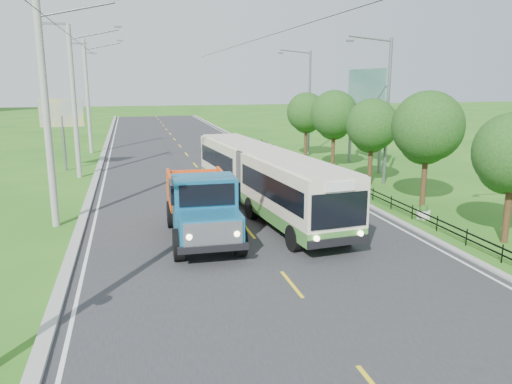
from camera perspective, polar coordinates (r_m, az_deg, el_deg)
name	(u,v)px	position (r m, az deg, el deg)	size (l,w,h in m)	color
ground	(292,285)	(16.49, 4.09, -10.51)	(240.00, 240.00, 0.00)	#266117
road	(203,174)	(35.31, -6.11, 2.03)	(14.00, 120.00, 0.02)	#28282B
curb_left	(96,178)	(35.05, -17.85, 1.51)	(0.40, 120.00, 0.15)	#9E9E99
curb_right	(299,169)	(36.97, 4.93, 2.59)	(0.30, 120.00, 0.10)	#9E9E99
edge_line_left	(104,179)	(35.02, -16.94, 1.48)	(0.12, 120.00, 0.00)	silver
edge_line_right	(292,170)	(36.81, 4.19, 2.52)	(0.12, 120.00, 0.00)	silver
centre_dash	(292,284)	(16.48, 4.09, -10.43)	(0.12, 2.20, 0.00)	yellow
railing_right	(343,181)	(31.75, 9.93, 1.24)	(0.04, 40.00, 0.60)	black
pole_near	(47,113)	(23.67, -22.77, 8.33)	(3.51, 0.32, 10.00)	gray
pole_mid	(74,102)	(35.57, -20.03, 9.67)	(3.51, 0.32, 10.00)	gray
pole_far	(88,96)	(47.52, -18.66, 10.33)	(3.51, 0.32, 10.00)	gray
tree_second	(512,156)	(22.30, 27.23, 3.63)	(3.18, 3.26, 5.30)	#382314
tree_third	(427,130)	(27.00, 18.95, 6.68)	(3.60, 3.62, 6.00)	#382314
tree_fourth	(372,128)	(32.21, 13.09, 7.18)	(3.24, 3.31, 5.40)	#382314
tree_fifth	(334,117)	(37.60, 8.91, 8.50)	(3.48, 3.52, 5.80)	#382314
tree_back	(306,114)	(43.19, 5.77, 8.84)	(3.30, 3.36, 5.50)	#382314
streetlight_mid	(385,106)	(32.36, 14.58, 9.47)	(3.02, 0.20, 9.07)	slate
streetlight_far	(308,98)	(45.14, 5.94, 10.59)	(3.02, 0.20, 9.07)	slate
planter_near	(423,213)	(25.18, 18.59, -2.26)	(0.64, 0.64, 0.67)	silver
planter_mid	(352,181)	(32.00, 10.91, 1.26)	(0.64, 0.64, 0.67)	silver
planter_far	(308,161)	(39.27, 5.99, 3.51)	(0.64, 0.64, 0.67)	silver
billboard_left	(62,117)	(38.75, -21.31, 7.94)	(3.00, 0.20, 5.20)	slate
billboard_right	(366,96)	(38.43, 12.49, 10.67)	(0.24, 6.00, 7.30)	slate
bus	(263,175)	(25.20, 0.80, 2.00)	(4.08, 15.84, 3.02)	#3E7E32
dump_truck	(202,202)	(20.59, -6.22, -1.10)	(2.82, 6.83, 2.84)	#15597E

